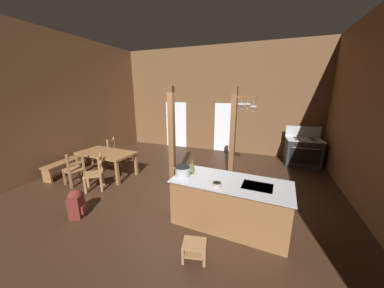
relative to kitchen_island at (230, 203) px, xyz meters
The scene contains 19 objects.
ground_plane 1.76m from the kitchen_island, 158.23° to the left, with size 8.97×9.33×0.10m, color #382316.
wall_back 5.47m from the kitchen_island, 107.48° to the left, with size 8.97×0.14×4.31m, color brown.
wall_left 6.00m from the kitchen_island, behind, with size 0.14×9.33×4.31m, color brown.
glazed_door_back_left 5.98m from the kitchen_island, 124.83° to the left, with size 1.00×0.01×2.05m, color white.
glazed_panel_back_right 5.05m from the kitchen_island, 103.29° to the left, with size 0.84×0.01×2.05m, color white.
kitchen_island is the anchor object (origin of this frame).
stove_range 4.58m from the kitchen_island, 66.87° to the left, with size 1.19×0.88×1.32m.
support_post_with_pot_rack 2.29m from the kitchen_island, 98.16° to the left, with size 0.67×0.25×2.66m.
support_post_center 2.21m from the kitchen_island, 148.41° to the left, with size 0.14×0.14×2.66m.
step_stool 1.13m from the kitchen_island, 107.99° to the right, with size 0.41×0.35×0.30m.
dining_table 4.10m from the kitchen_island, 165.13° to the left, with size 1.76×1.02×0.74m.
ladderback_chair_near_window 3.56m from the kitchen_island, behind, with size 0.62×0.62×0.95m.
ladderback_chair_by_post 4.75m from the kitchen_island, 156.67° to the left, with size 0.51×0.51×0.95m.
ladderback_chair_at_table_end 4.32m from the kitchen_island, behind, with size 0.55×0.55×0.95m.
bench_along_left_wall 5.30m from the kitchen_island, behind, with size 0.49×1.72×0.44m.
backpack 3.12m from the kitchen_island, 163.92° to the right, with size 0.38×0.39×0.60m.
stockpot_on_counter 1.09m from the kitchen_island, behind, with size 0.37×0.30×0.20m.
mixing_bowl_on_counter 0.59m from the kitchen_island, 126.07° to the right, with size 0.18×0.18×0.06m.
bottle_tall_on_counter 0.99m from the kitchen_island, behind, with size 0.07×0.07×0.29m.
Camera 1 is at (2.09, -4.07, 2.52)m, focal length 18.68 mm.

